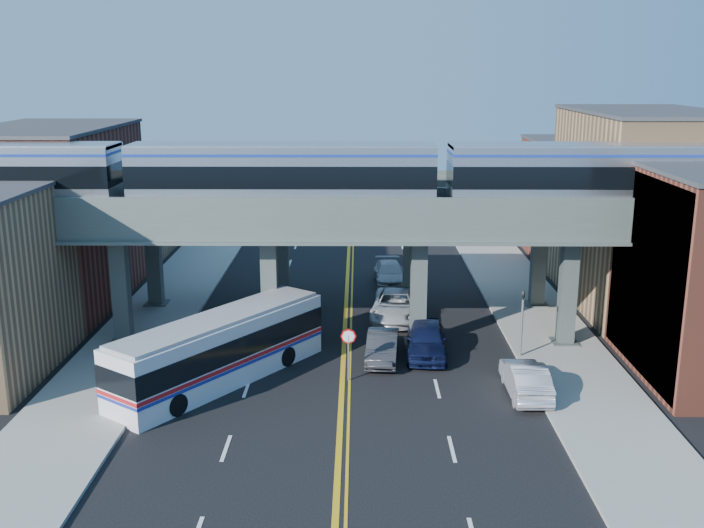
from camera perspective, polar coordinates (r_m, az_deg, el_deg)
The scene contains 19 objects.
ground at distance 35.62m, azimuth -0.80°, elevation -10.31°, with size 120.00×120.00×0.00m, color black.
sidewalk_west at distance 46.52m, azimuth -14.89°, elevation -4.70°, with size 5.00×70.00×0.16m, color gray.
sidewalk_east at distance 46.15m, azimuth 13.95°, elevation -4.79°, with size 5.00×70.00×0.16m, color gray.
building_west_b at distance 52.90m, azimuth -20.93°, elevation 3.17°, with size 8.00×14.00×11.00m, color brown.
building_west_c at distance 65.24m, azimuth -16.77°, elevation 4.11°, with size 8.00×10.00×8.00m, color #9E7952.
building_east_b at distance 52.30m, azimuth 20.33°, elevation 3.67°, with size 8.00×14.00×12.00m, color #9E7952.
building_east_c at distance 64.74m, azimuth 16.41°, elevation 4.51°, with size 8.00×10.00×9.00m, color brown.
mural_panel at distance 40.20m, azimuth 20.52°, elevation -1.16°, with size 0.10×9.50×9.50m, color teal.
elevated_viaduct_near at distance 41.25m, azimuth -0.60°, elevation 2.59°, with size 52.00×3.60×7.40m.
elevated_viaduct_far at distance 48.13m, azimuth -0.45°, elevation 4.28°, with size 52.00×3.60×7.40m.
transit_train at distance 40.95m, azimuth -5.06°, elevation 6.50°, with size 48.68×3.05×3.56m.
stop_sign at distance 37.72m, azimuth -0.26°, elevation -5.98°, with size 0.76×0.09×2.63m.
traffic_signal at distance 41.26m, azimuth 12.28°, elevation -3.73°, with size 0.15×0.18×4.10m.
transit_bus at distance 38.19m, azimuth -9.55°, elevation -6.18°, with size 9.30×11.39×3.12m.
car_lane_a at distance 41.39m, azimuth 5.46°, elevation -5.48°, with size 2.08×5.17×1.76m, color #0E1435.
car_lane_b at distance 40.60m, azimuth 2.22°, elevation -6.03°, with size 1.56×4.49×1.48m, color #28272A.
car_lane_c at distance 47.11m, azimuth 3.19°, elevation -3.03°, with size 2.75×5.96×1.66m, color silver.
car_lane_d at distance 54.68m, azimuth 2.75°, elevation -0.68°, with size 2.05×5.05×1.46m, color #A8A8AD.
car_parked_curb at distance 37.37m, azimuth 12.52°, elevation -8.14°, with size 1.67×4.78×1.57m, color #A7A7AC.
Camera 1 is at (0.74, -32.39, 14.81)m, focal length 40.00 mm.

